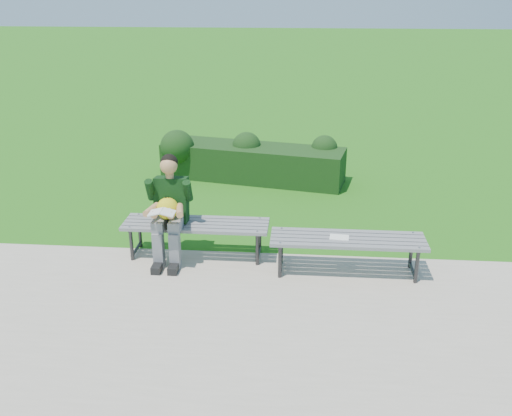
{
  "coord_description": "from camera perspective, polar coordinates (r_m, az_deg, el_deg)",
  "views": [
    {
      "loc": [
        0.6,
        -6.55,
        3.23
      ],
      "look_at": [
        0.06,
        -0.09,
        0.67
      ],
      "focal_mm": 40.0,
      "sensor_mm": 36.0,
      "label": 1
    }
  ],
  "objects": [
    {
      "name": "paper_sheet",
      "position": [
        6.72,
        8.33,
        -2.91
      ],
      "size": [
        0.23,
        0.18,
        0.01
      ],
      "color": "white",
      "rests_on": "bench_right"
    },
    {
      "name": "ground",
      "position": [
        7.32,
        -0.4,
        -4.62
      ],
      "size": [
        80.0,
        80.0,
        0.0
      ],
      "color": "#237C22",
      "rests_on": "ground"
    },
    {
      "name": "bench_right",
      "position": [
        6.75,
        9.15,
        -3.38
      ],
      "size": [
        1.8,
        0.5,
        0.46
      ],
      "color": "gray",
      "rests_on": "walkway"
    },
    {
      "name": "seated_boy",
      "position": [
        6.98,
        -8.68,
        0.16
      ],
      "size": [
        0.56,
        0.76,
        1.31
      ],
      "color": "slate",
      "rests_on": "walkway"
    },
    {
      "name": "hedge",
      "position": [
        10.02,
        -0.85,
        4.89
      ],
      "size": [
        3.3,
        1.42,
        0.87
      ],
      "color": "#1D3C15",
      "rests_on": "ground"
    },
    {
      "name": "bench_left",
      "position": [
        7.12,
        -6.02,
        -1.87
      ],
      "size": [
        1.8,
        0.5,
        0.46
      ],
      "color": "gray",
      "rests_on": "walkway"
    },
    {
      "name": "walkway",
      "position": [
        5.81,
        -1.99,
        -12.14
      ],
      "size": [
        30.0,
        3.5,
        0.02
      ],
      "color": "#B0AB92",
      "rests_on": "ground"
    }
  ]
}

